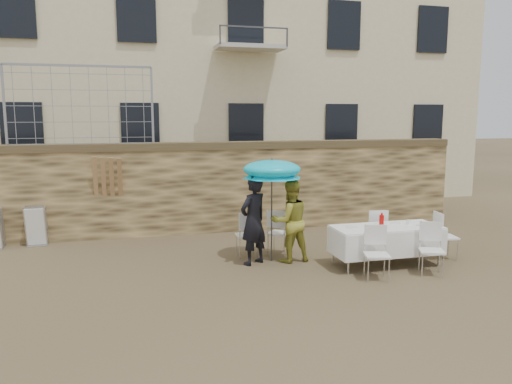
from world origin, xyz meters
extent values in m
plane|color=brown|center=(0.00, 0.00, 0.00)|extent=(80.00, 80.00, 0.00)
cube|color=olive|center=(0.00, 5.00, 1.10)|extent=(13.00, 0.50, 2.20)
imported|color=black|center=(0.30, 2.01, 0.87)|extent=(0.76, 0.69, 1.75)
imported|color=gold|center=(1.05, 2.01, 0.82)|extent=(0.85, 0.69, 1.64)
cylinder|color=#3F3F44|center=(0.70, 2.11, 0.84)|extent=(0.03, 0.03, 1.68)
cone|color=#09BBD7|center=(0.70, 2.11, 1.79)|extent=(1.19, 1.19, 0.22)
cube|color=white|center=(2.77, 1.27, 0.75)|extent=(2.10, 0.85, 0.05)
cylinder|color=silver|center=(1.82, 0.93, 0.37)|extent=(0.04, 0.04, 0.74)
cylinder|color=silver|center=(3.72, 0.93, 0.37)|extent=(0.04, 0.04, 0.74)
cylinder|color=silver|center=(1.82, 1.62, 0.37)|extent=(0.04, 0.04, 0.74)
cylinder|color=silver|center=(3.72, 1.62, 0.37)|extent=(0.04, 0.04, 0.74)
cylinder|color=red|center=(2.57, 1.12, 0.91)|extent=(0.09, 0.09, 0.26)
camera|label=1|loc=(-2.07, -7.18, 2.91)|focal=35.00mm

